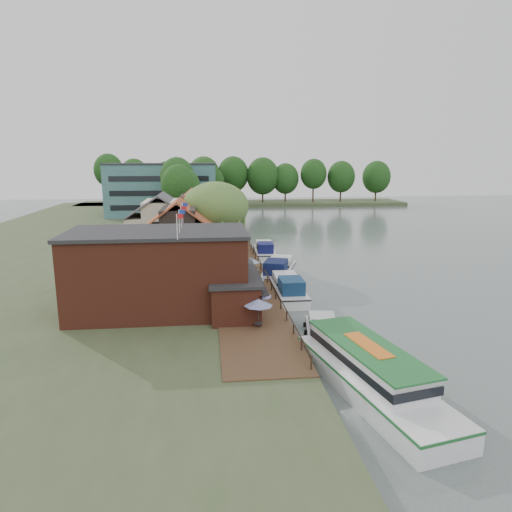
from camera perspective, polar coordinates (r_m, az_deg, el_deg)
name	(u,v)px	position (r m, az deg, el deg)	size (l,w,h in m)	color
ground	(332,311)	(44.50, 9.47, -6.84)	(260.00, 260.00, 0.00)	#4E5A5A
land_bank	(94,245)	(78.86, -19.54, 1.31)	(50.00, 140.00, 1.00)	#384728
quay_deck	(241,277)	(52.32, -1.94, -2.60)	(6.00, 50.00, 0.10)	#47301E
quay_rail	(263,271)	(52.95, 0.93, -1.91)	(0.20, 49.00, 1.00)	black
pub	(182,270)	(40.69, -9.24, -1.80)	(20.00, 11.00, 7.30)	maroon
hotel_block	(162,189)	(111.17, -11.66, 8.16)	(25.40, 12.40, 12.30)	#38666B
cottage_a	(179,236)	(55.31, -9.55, 2.50)	(8.60, 7.60, 8.50)	black
cottage_b	(162,224)	(65.40, -11.71, 3.88)	(9.60, 8.60, 8.50)	beige
cottage_c	(192,216)	(74.06, -7.98, 4.95)	(7.60, 7.60, 8.50)	black
willow	(216,222)	(60.03, -5.02, 4.30)	(8.60, 8.60, 10.43)	#476B2D
umbrella_0	(258,313)	(36.42, 0.30, -7.18)	(2.29, 2.29, 2.38)	navy
umbrella_1	(257,304)	(38.75, 0.18, -5.98)	(2.43, 2.43, 2.38)	navy
umbrella_2	(252,287)	(43.77, -0.50, -3.85)	(2.37, 2.37, 2.38)	navy
umbrella_3	(247,276)	(47.82, -1.11, -2.47)	(2.39, 2.39, 2.38)	navy
umbrella_4	(251,268)	(51.10, -0.67, -1.52)	(1.99, 1.99, 2.38)	navy
cruiser_0	(324,331)	(36.56, 8.44, -9.28)	(2.90, 8.99, 2.14)	silver
cruiser_1	(288,286)	(47.95, 4.01, -3.73)	(3.34, 10.33, 2.52)	silver
cruiser_2	(278,268)	(55.34, 2.83, -1.48)	(3.52, 10.88, 2.68)	silver
cruiser_3	(265,249)	(67.61, 1.07, 0.92)	(3.23, 10.00, 2.43)	white
tour_boat	(373,372)	(29.67, 14.41, -13.82)	(3.97, 14.08, 3.07)	silver
swan	(355,359)	(34.28, 12.24, -12.48)	(0.44, 0.44, 0.44)	white
bank_tree_0	(179,199)	(84.77, -9.62, 7.09)	(6.31, 6.31, 12.33)	#143811
bank_tree_1	(184,197)	(92.33, -8.98, 7.28)	(6.56, 6.56, 11.57)	#143811
bank_tree_2	(178,190)	(99.44, -9.77, 8.19)	(7.14, 7.14, 13.66)	#143811
bank_tree_3	(204,185)	(118.46, -6.52, 8.86)	(8.28, 8.28, 13.56)	#143811
bank_tree_4	(203,183)	(126.59, -6.61, 9.11)	(7.10, 7.10, 13.76)	#143811
bank_tree_5	(211,186)	(134.21, -5.64, 8.70)	(7.80, 7.80, 11.00)	#143811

